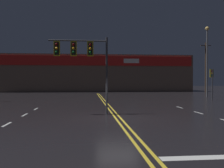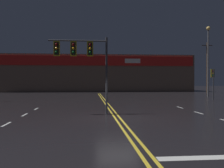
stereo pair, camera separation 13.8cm
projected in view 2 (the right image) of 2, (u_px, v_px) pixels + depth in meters
ground_plane at (117, 118)px, 15.07m from camera, size 200.00×200.00×0.00m
road_markings at (145, 122)px, 13.38m from camera, size 17.57×60.00×0.01m
traffic_signal_median at (81, 54)px, 16.65m from camera, size 3.94×0.36×5.17m
traffic_signal_corner_northeast at (213, 77)px, 29.60m from camera, size 0.42×0.36×3.66m
streetlight_median_approach at (208, 52)px, 35.00m from camera, size 0.56×0.56×9.92m
building_backdrop at (97, 74)px, 55.54m from camera, size 40.61×10.23×7.75m
utility_pole_row at (99, 66)px, 48.10m from camera, size 46.49×0.26×10.02m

